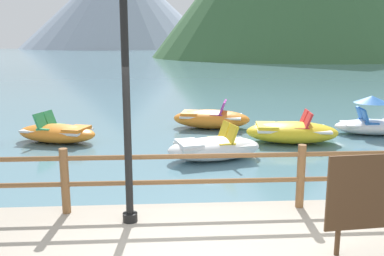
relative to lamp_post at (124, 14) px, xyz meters
The scene contains 10 objects.
ground_plane 38.94m from the lamp_post, 88.87° to the left, with size 200.00×200.00×0.00m, color slate.
dock_railing 2.34m from the lamp_post, 24.93° to the left, with size 23.92×0.12×0.95m.
lamp_post is the anchor object (origin of this frame).
sign_board 3.66m from the lamp_post, 20.17° to the right, with size 1.18×0.16×1.19m.
pedal_boat_0 7.49m from the lamp_post, 111.62° to the left, with size 2.56×1.82×0.85m.
pedal_boat_1 7.74m from the lamp_post, 55.97° to the left, with size 2.70×1.63×0.90m.
pedal_boat_3 10.07m from the lamp_post, 45.05° to the left, with size 2.45×1.41×1.19m.
pedal_boat_5 5.50m from the lamp_post, 69.35° to the left, with size 2.53×1.68×0.87m.
pedal_boat_6 8.81m from the lamp_post, 76.21° to the left, with size 2.70×1.71×0.91m.
distant_peak 146.90m from the lamp_post, 95.71° to the left, with size 66.75×66.75×30.43m, color #93A3B7.
Camera 1 is at (-0.27, -4.28, 2.83)m, focal length 39.76 mm.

